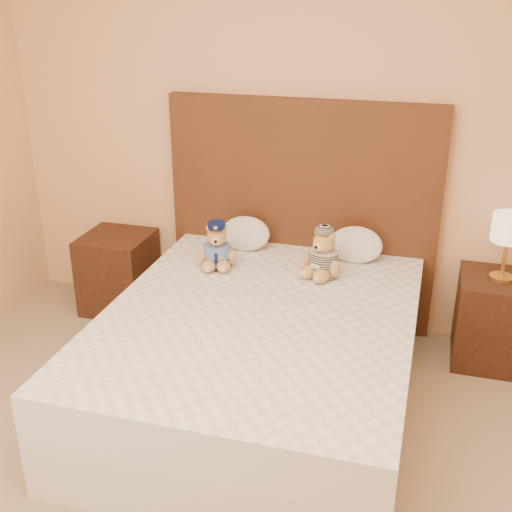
% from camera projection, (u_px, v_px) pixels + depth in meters
% --- Properties ---
extents(room_walls, '(4.04, 4.52, 2.72)m').
position_uv_depth(room_walls, '(201.00, 89.00, 2.21)').
color(room_walls, '#E9B37F').
rests_on(room_walls, ground).
extents(bed, '(1.60, 2.00, 0.55)m').
position_uv_depth(bed, '(259.00, 358.00, 3.47)').
color(bed, white).
rests_on(bed, ground).
extents(headboard, '(1.75, 0.08, 1.50)m').
position_uv_depth(headboard, '(301.00, 215.00, 4.18)').
color(headboard, '#4F2B17').
rests_on(headboard, ground).
extents(nightstand_left, '(0.45, 0.45, 0.55)m').
position_uv_depth(nightstand_left, '(119.00, 272.00, 4.50)').
color(nightstand_left, '#3D2013').
rests_on(nightstand_left, ground).
extents(nightstand_right, '(0.45, 0.45, 0.55)m').
position_uv_depth(nightstand_right, '(494.00, 320.00, 3.86)').
color(nightstand_right, '#3D2013').
rests_on(nightstand_right, ground).
extents(lamp, '(0.20, 0.20, 0.40)m').
position_uv_depth(lamp, '(509.00, 231.00, 3.63)').
color(lamp, gold).
rests_on(lamp, nightstand_right).
extents(teddy_police, '(0.30, 0.29, 0.29)m').
position_uv_depth(teddy_police, '(217.00, 245.00, 3.86)').
color(teddy_police, '#BA8448').
rests_on(teddy_police, bed).
extents(teddy_prisoner, '(0.34, 0.34, 0.29)m').
position_uv_depth(teddy_prisoner, '(323.00, 253.00, 3.73)').
color(teddy_prisoner, '#BA8448').
rests_on(teddy_prisoner, bed).
extents(pillow_left, '(0.32, 0.21, 0.23)m').
position_uv_depth(pillow_left, '(245.00, 232.00, 4.14)').
color(pillow_left, white).
rests_on(pillow_left, bed).
extents(pillow_right, '(0.33, 0.21, 0.23)m').
position_uv_depth(pillow_right, '(356.00, 243.00, 3.95)').
color(pillow_right, white).
rests_on(pillow_right, bed).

